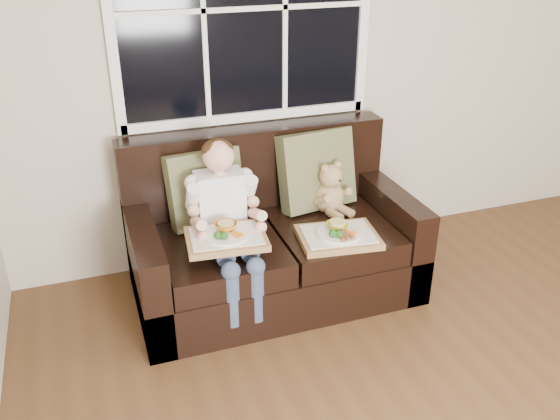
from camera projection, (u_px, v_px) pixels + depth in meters
name	position (u px, v px, depth m)	size (l,w,h in m)	color
window_back	(244.00, 9.00, 3.48)	(1.62, 0.04, 1.37)	black
loveseat	(271.00, 244.00, 3.69)	(1.70, 0.92, 0.96)	black
pillow_left	(205.00, 188.00, 3.54)	(0.48, 0.28, 0.46)	brown
pillow_right	(317.00, 170.00, 3.75)	(0.52, 0.30, 0.51)	brown
child	(225.00, 210.00, 3.34)	(0.40, 0.60, 0.90)	white
teddy_bear	(330.00, 192.00, 3.72)	(0.24, 0.28, 0.34)	tan
tray_left	(226.00, 237.00, 3.21)	(0.46, 0.37, 0.10)	#987044
tray_right	(338.00, 235.00, 3.42)	(0.49, 0.40, 0.10)	#987044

